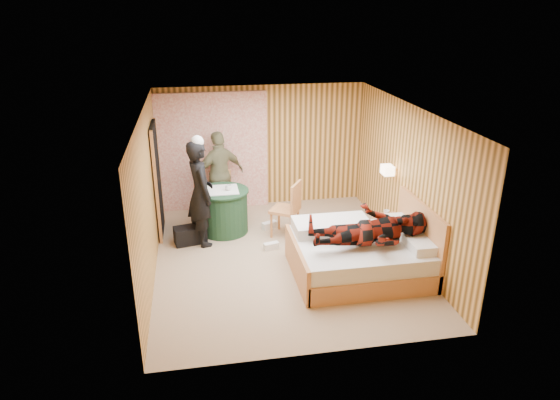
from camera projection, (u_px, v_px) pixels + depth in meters
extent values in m
cube|color=tan|center=(283.00, 258.00, 8.41)|extent=(4.20, 5.00, 0.01)
cube|color=silver|center=(284.00, 110.00, 7.49)|extent=(4.20, 5.00, 0.01)
cube|color=#EDAD5B|center=(262.00, 147.00, 10.24)|extent=(4.20, 0.02, 2.50)
cube|color=#EDAD5B|center=(148.00, 196.00, 7.61)|extent=(0.02, 5.00, 2.50)
cube|color=#EDAD5B|center=(408.00, 181.00, 8.29)|extent=(0.02, 5.00, 2.50)
cube|color=white|center=(213.00, 152.00, 10.03)|extent=(2.20, 0.08, 2.40)
cube|color=black|center=(157.00, 180.00, 8.98)|extent=(0.06, 0.90, 2.05)
cylinder|color=gold|center=(392.00, 170.00, 8.67)|extent=(0.18, 0.04, 0.04)
cube|color=#FFDEB2|center=(387.00, 170.00, 8.65)|extent=(0.18, 0.24, 0.16)
cube|color=tan|center=(360.00, 265.00, 7.88)|extent=(2.04, 1.64, 0.31)
cube|color=white|center=(361.00, 249.00, 7.77)|extent=(1.98, 1.57, 0.26)
cube|color=tan|center=(297.00, 263.00, 7.66)|extent=(0.06, 1.64, 0.57)
cube|color=tan|center=(420.00, 237.00, 7.88)|extent=(0.06, 1.64, 1.12)
cube|color=white|center=(421.00, 244.00, 7.47)|extent=(0.39, 0.56, 0.14)
cube|color=white|center=(401.00, 223.00, 8.18)|extent=(0.39, 0.56, 0.14)
cube|color=white|center=(331.00, 225.00, 8.05)|extent=(1.23, 0.61, 0.18)
cube|color=tan|center=(388.00, 232.00, 8.72)|extent=(0.39, 0.54, 0.54)
cube|color=tan|center=(389.00, 223.00, 8.66)|extent=(0.41, 0.56, 0.03)
cylinder|color=#1E4128|center=(224.00, 212.00, 9.24)|extent=(0.88, 0.88, 0.80)
cylinder|color=#1E4128|center=(223.00, 191.00, 9.09)|extent=(0.94, 0.94, 0.03)
cube|color=white|center=(223.00, 190.00, 9.08)|extent=(0.72, 0.72, 0.01)
cube|color=tan|center=(221.00, 196.00, 9.82)|extent=(0.43, 0.43, 0.05)
cube|color=tan|center=(221.00, 181.00, 9.90)|extent=(0.42, 0.05, 0.46)
cylinder|color=tan|center=(214.00, 211.00, 9.73)|extent=(0.04, 0.04, 0.43)
cylinder|color=tan|center=(230.00, 204.00, 10.09)|extent=(0.04, 0.04, 0.43)
cube|color=tan|center=(285.00, 210.00, 9.05)|extent=(0.65, 0.65, 0.06)
cube|color=tan|center=(296.00, 197.00, 8.87)|extent=(0.28, 0.43, 0.51)
cylinder|color=tan|center=(279.00, 218.00, 9.38)|extent=(0.04, 0.04, 0.48)
cylinder|color=tan|center=(291.00, 229.00, 8.92)|extent=(0.04, 0.04, 0.48)
cube|color=black|center=(190.00, 235.00, 8.87)|extent=(0.60, 0.40, 0.31)
cube|color=white|center=(271.00, 246.00, 8.69)|extent=(0.28, 0.17, 0.12)
cube|color=white|center=(270.00, 225.00, 9.48)|extent=(0.32, 0.23, 0.13)
imported|color=black|center=(200.00, 193.00, 8.61)|extent=(0.61, 0.78, 1.88)
imported|color=#716F4B|center=(220.00, 174.00, 9.79)|extent=(1.09, 0.79, 1.72)
imported|color=#671409|center=(371.00, 221.00, 7.39)|extent=(0.86, 0.67, 1.77)
imported|color=white|center=(390.00, 219.00, 8.57)|extent=(0.20, 0.25, 0.02)
imported|color=white|center=(390.00, 218.00, 8.56)|extent=(0.24, 0.27, 0.02)
imported|color=white|center=(386.00, 213.00, 8.72)|extent=(0.12, 0.12, 0.09)
imported|color=white|center=(229.00, 188.00, 9.03)|extent=(0.15, 0.15, 0.10)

